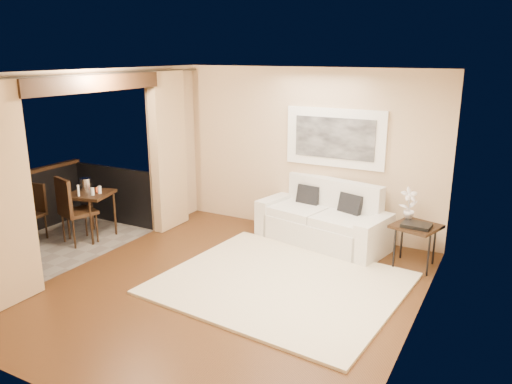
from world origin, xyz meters
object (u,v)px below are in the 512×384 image
Objects in this scene: ice_bucket at (86,184)px; orchid at (409,204)px; balcony_chair_far at (71,206)px; balcony_chair_near at (33,208)px; side_table at (416,229)px; bistro_table at (90,198)px; sofa at (324,221)px.

orchid is at bearing 15.39° from ice_bucket.
balcony_chair_far is at bearing -73.10° from ice_bucket.
balcony_chair_near is at bearing 26.73° from balcony_chair_far.
orchid is at bearing 134.98° from side_table.
side_table is 0.91× the size of bistro_table.
ice_bucket reaches higher than bistro_table.
balcony_chair_near is at bearing -160.67° from orchid.
ice_bucket is (-3.58, -1.48, 0.50)m from sofa.
side_table is 0.66× the size of balcony_chair_far.
balcony_chair_far is 0.75m from balcony_chair_near.
ice_bucket is (-0.16, 0.08, 0.18)m from bistro_table.
orchid reaches higher than balcony_chair_near.
balcony_chair_near is (-5.63, -1.77, -0.04)m from side_table.
bistro_table is at bearing -27.78° from ice_bucket.
orchid is at bearing -141.64° from balcony_chair_far.
balcony_chair_near is 0.89m from ice_bucket.
orchid is 2.38× the size of ice_bucket.
balcony_chair_far is at bearing -93.03° from bistro_table.
ice_bucket is at bearing -166.69° from side_table.
orchid reaches higher than sofa.
orchid is 4.93m from bistro_table.
balcony_chair_far is (-4.89, -1.65, 0.07)m from side_table.
balcony_chair_far is 0.53m from ice_bucket.
balcony_chair_near is 4.55× the size of ice_bucket.
sofa is at bearing 168.73° from side_table.
bistro_table is (-4.72, -1.43, -0.19)m from orchid.
orchid is at bearing 16.82° from bistro_table.
balcony_chair_far is at bearing 2.67° from balcony_chair_near.
ice_bucket is at bearing 152.22° from bistro_table.
orchid is 0.44× the size of balcony_chair_far.
sofa is 3.96m from balcony_chair_far.
balcony_chair_near is at bearing -141.79° from sofa.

